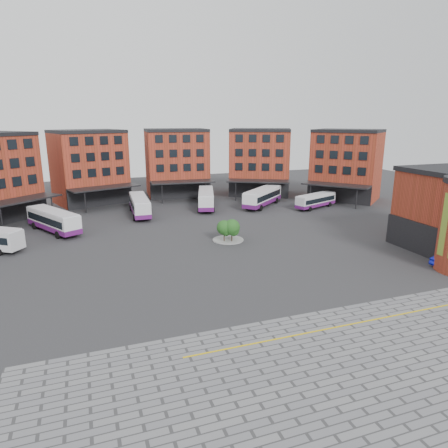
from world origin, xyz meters
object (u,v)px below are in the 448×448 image
object	(u,v)px
bus_c	(140,205)
bus_e	(263,197)
tree_island	(230,229)
bus_d	(206,198)
bus_f	(316,200)
bus_b	(53,220)

from	to	relation	value
bus_c	bus_e	size ratio (longest dim) A/B	1.07
tree_island	bus_d	world-z (taller)	bus_d
tree_island	bus_f	world-z (taller)	tree_island
bus_d	bus_e	world-z (taller)	bus_e
tree_island	bus_e	bearing A→B (deg)	54.13
bus_c	bus_d	distance (m)	13.01
bus_c	bus_d	xyz separation A→B (m)	(12.89, 1.76, 0.03)
bus_b	bus_c	world-z (taller)	bus_b
bus_b	bus_e	xyz separation A→B (m)	(37.69, 6.17, 0.07)
tree_island	bus_e	xyz separation A→B (m)	(14.17, 19.60, 0.09)
bus_e	tree_island	bearing A→B (deg)	-77.49
bus_e	bus_f	size ratio (longest dim) A/B	1.13
bus_c	bus_e	distance (m)	23.80
bus_c	tree_island	bearing A→B (deg)	-62.03
bus_c	bus_d	world-z (taller)	bus_d
bus_d	bus_c	bearing A→B (deg)	-155.39
tree_island	bus_b	xyz separation A→B (m)	(-23.52, 13.44, 0.02)
bus_c	bus_d	size ratio (longest dim) A/B	0.97
bus_c	bus_e	xyz separation A→B (m)	(23.80, -0.52, 0.09)
bus_b	bus_c	xyz separation A→B (m)	(13.89, 6.68, -0.01)
tree_island	bus_b	bearing A→B (deg)	150.25
bus_b	bus_d	xyz separation A→B (m)	(26.78, 8.45, 0.02)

